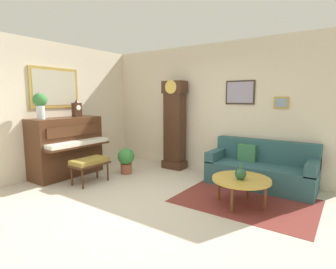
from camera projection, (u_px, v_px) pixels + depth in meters
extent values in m
cube|color=beige|center=(137.00, 206.00, 4.13)|extent=(6.40, 6.00, 0.10)
cube|color=beige|center=(41.00, 110.00, 5.41)|extent=(0.10, 4.90, 2.80)
cube|color=#B28E3D|center=(55.00, 88.00, 5.56)|extent=(0.03, 1.10, 0.84)
cube|color=#BCB299|center=(55.00, 88.00, 5.55)|extent=(0.01, 0.98, 0.72)
cube|color=beige|center=(208.00, 109.00, 5.88)|extent=(5.30, 0.10, 2.80)
cube|color=#33281E|center=(240.00, 92.00, 5.36)|extent=(0.60, 0.03, 0.48)
cube|color=#998EA8|center=(240.00, 92.00, 5.34)|extent=(0.54, 0.01, 0.42)
cube|color=#B28E3D|center=(281.00, 103.00, 4.93)|extent=(0.26, 0.03, 0.22)
cube|color=#7A93A3|center=(281.00, 103.00, 4.92)|extent=(0.20, 0.01, 0.16)
cube|color=maroon|center=(245.00, 201.00, 4.21)|extent=(2.10, 1.50, 0.01)
cube|color=#4C2B19|center=(66.00, 147.00, 5.56)|extent=(0.60, 1.44, 1.23)
cube|color=#4C2B19|center=(79.00, 146.00, 5.31)|extent=(0.28, 1.38, 0.04)
cube|color=white|center=(79.00, 143.00, 5.30)|extent=(0.26, 1.32, 0.08)
cube|color=#4C2B19|center=(75.00, 131.00, 5.33)|extent=(0.03, 1.20, 0.20)
cube|color=#4C2B19|center=(90.00, 164.00, 5.07)|extent=(0.42, 0.70, 0.04)
cube|color=olive|center=(90.00, 161.00, 5.06)|extent=(0.40, 0.68, 0.08)
cylinder|color=#4C2B19|center=(83.00, 179.00, 4.76)|extent=(0.04, 0.04, 0.36)
cylinder|color=#4C2B19|center=(108.00, 172.00, 5.25)|extent=(0.04, 0.04, 0.36)
cylinder|color=#4C2B19|center=(72.00, 176.00, 4.94)|extent=(0.04, 0.04, 0.36)
cylinder|color=#4C2B19|center=(97.00, 169.00, 5.43)|extent=(0.04, 0.04, 0.36)
cube|color=#3D2316|center=(174.00, 164.00, 6.21)|extent=(0.52, 0.34, 0.18)
cube|color=#3D2316|center=(175.00, 131.00, 6.10)|extent=(0.44, 0.28, 1.78)
cube|color=#3D2316|center=(175.00, 87.00, 5.96)|extent=(0.52, 0.32, 0.28)
cylinder|color=gold|center=(171.00, 87.00, 5.83)|extent=(0.30, 0.02, 0.30)
cylinder|color=gold|center=(173.00, 128.00, 6.05)|extent=(0.03, 0.03, 0.70)
cube|color=#2D565B|center=(260.00, 175.00, 4.90)|extent=(1.90, 0.80, 0.42)
cube|color=#2D565B|center=(265.00, 151.00, 5.08)|extent=(1.90, 0.20, 0.44)
cube|color=#2D565B|center=(217.00, 154.00, 5.35)|extent=(0.18, 0.80, 0.20)
cube|color=#2D565B|center=(313.00, 167.00, 4.37)|extent=(0.18, 0.80, 0.20)
cube|color=#38754C|center=(247.00, 153.00, 5.13)|extent=(0.34, 0.12, 0.32)
cylinder|color=gold|center=(241.00, 179.00, 4.01)|extent=(0.88, 0.88, 0.04)
torus|color=brown|center=(241.00, 179.00, 4.01)|extent=(0.88, 0.88, 0.04)
cylinder|color=brown|center=(248.00, 186.00, 4.34)|extent=(0.04, 0.04, 0.39)
cylinder|color=brown|center=(265.00, 198.00, 3.84)|extent=(0.04, 0.04, 0.39)
cylinder|color=brown|center=(232.00, 200.00, 3.75)|extent=(0.04, 0.04, 0.39)
cylinder|color=brown|center=(219.00, 188.00, 4.25)|extent=(0.04, 0.04, 0.39)
cube|color=#3D2316|center=(77.00, 110.00, 5.69)|extent=(0.12, 0.18, 0.30)
cylinder|color=white|center=(79.00, 108.00, 5.64)|extent=(0.01, 0.11, 0.11)
cone|color=#3D2316|center=(76.00, 101.00, 5.66)|extent=(0.10, 0.10, 0.08)
cylinder|color=silver|center=(41.00, 112.00, 5.03)|extent=(0.15, 0.15, 0.26)
sphere|color=#387F3D|center=(40.00, 100.00, 5.00)|extent=(0.26, 0.26, 0.26)
cone|color=#D199B7|center=(39.00, 93.00, 4.95)|extent=(0.06, 0.06, 0.16)
cylinder|color=#234C33|center=(240.00, 179.00, 3.95)|extent=(0.09, 0.09, 0.01)
sphere|color=#285638|center=(241.00, 174.00, 3.94)|extent=(0.17, 0.17, 0.17)
cylinder|color=#285638|center=(241.00, 166.00, 3.92)|extent=(0.04, 0.04, 0.08)
cylinder|color=#935138|center=(126.00, 168.00, 5.75)|extent=(0.24, 0.24, 0.22)
sphere|color=#387F3D|center=(126.00, 156.00, 5.72)|extent=(0.36, 0.36, 0.36)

